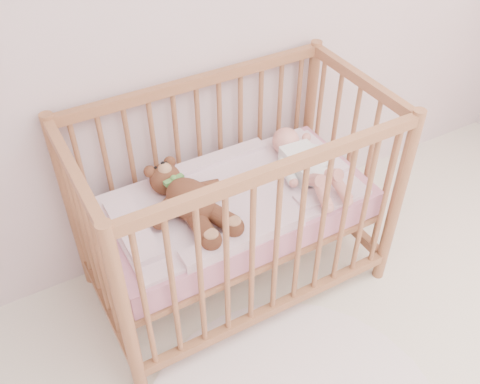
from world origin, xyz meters
TOP-DOWN VIEW (x-y plane):
  - crib at (-0.20, 1.60)m, footprint 1.36×0.76m
  - mattress at (-0.20, 1.60)m, footprint 1.22×0.62m
  - blanket at (-0.20, 1.60)m, footprint 1.10×0.58m
  - baby at (0.16, 1.58)m, footprint 0.32×0.60m
  - teddy_bear at (-0.42, 1.58)m, footprint 0.49×0.62m

SIDE VIEW (x-z plane):
  - mattress at x=-0.20m, z-range 0.42..0.55m
  - crib at x=-0.20m, z-range 0.00..1.00m
  - blanket at x=-0.20m, z-range 0.53..0.59m
  - baby at x=0.16m, z-range 0.56..0.71m
  - teddy_bear at x=-0.42m, z-range 0.57..0.72m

